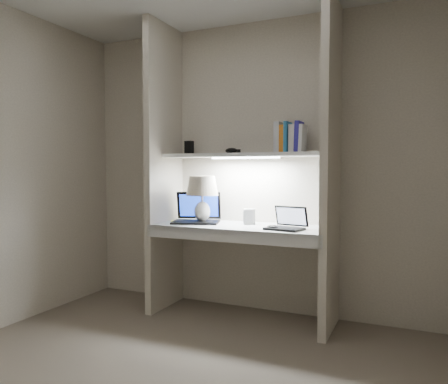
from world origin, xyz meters
The scene contains 18 objects.
floor centered at (0.00, 0.00, 0.00)m, with size 3.20×3.00×0.01m, color gray.
back_wall centered at (0.00, 1.50, 1.25)m, with size 3.20×0.01×2.50m, color beige.
alcove_panel_left centered at (-0.73, 1.23, 1.25)m, with size 0.06×0.55×2.50m, color beige.
alcove_panel_right centered at (0.73, 1.23, 1.25)m, with size 0.06×0.55×2.50m, color beige.
desk centered at (0.00, 1.23, 0.75)m, with size 1.40×0.55×0.04m, color white.
desk_apron centered at (0.00, 0.96, 0.72)m, with size 1.46×0.03×0.10m, color silver.
shelf centered at (0.00, 1.32, 1.35)m, with size 1.40×0.36×0.03m, color silver.
strip_light centered at (0.00, 1.32, 1.33)m, with size 0.60×0.04×0.01m, color white.
table_lamp centered at (-0.35, 1.22, 1.04)m, with size 0.28×0.28×0.41m.
laptop_main centered at (-0.43, 1.26, 0.83)m, with size 0.48×0.44×0.26m.
laptop_netbook centered at (0.41, 1.15, 0.81)m, with size 0.31×0.29×0.18m.
speaker centered at (0.05, 1.31, 0.84)m, with size 0.09×0.07×0.13m, color silver.
mouse centered at (0.32, 1.09, 0.79)m, with size 0.10×0.06×0.04m, color black.
cable_coil centered at (0.39, 1.16, 0.78)m, with size 0.09×0.09×0.01m, color black.
sticky_note centered at (-0.64, 1.26, 0.77)m, with size 0.08×0.08×0.00m, color #F4F333.
book_row centered at (0.38, 1.35, 1.48)m, with size 0.24×0.17×0.25m.
shelf_box centered at (-0.57, 1.39, 1.43)m, with size 0.07×0.05×0.12m, color black.
shelf_gadget centered at (-0.15, 1.39, 1.39)m, with size 0.12×0.09×0.05m, color black.
Camera 1 is at (1.34, -2.09, 1.23)m, focal length 35.00 mm.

